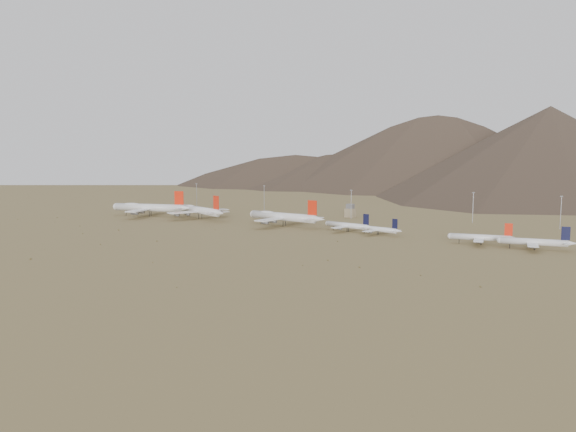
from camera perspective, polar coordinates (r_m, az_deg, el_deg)
The scene contains 16 objects.
ground at distance 422.39m, azimuth -4.37°, elevation -1.48°, with size 3000.00×3000.00×0.00m, color #A08953.
mountain_ridge at distance 1265.81m, azimuth 20.66°, elevation 10.25°, with size 4400.00×1000.00×300.00m.
widebody_west at distance 529.29m, azimuth -13.93°, elevation 0.85°, with size 76.99×61.08×23.59m.
widebody_centre at distance 500.57m, azimuth -8.97°, elevation 0.59°, with size 70.93×56.65×22.06m.
widebody_east at distance 446.14m, azimuth -0.48°, elevation -0.06°, with size 73.67×56.96×21.90m.
narrowbody_a at distance 416.98m, azimuth 6.15°, elevation -0.96°, with size 42.99×31.37×14.29m.
narrowbody_b at distance 403.91m, azimuth 9.17°, elevation -1.33°, with size 37.69×27.66×12.61m.
narrowbody_c at distance 377.02m, azimuth 19.10°, elevation -2.08°, with size 43.08×31.59×14.39m.
narrowbody_d at distance 369.08m, azimuth 23.84°, elevation -2.43°, with size 44.76×32.73×14.91m.
control_tower at distance 509.47m, azimuth 6.34°, elevation 0.47°, with size 8.00×8.00×12.00m.
mast_far_west at distance 601.45m, azimuth -9.26°, elevation 2.20°, with size 2.00×0.60×25.70m.
mast_west at distance 560.12m, azimuth -2.43°, elevation 1.96°, with size 2.00×0.60×25.70m.
mast_centre at distance 495.59m, azimuth 6.44°, elevation 1.33°, with size 2.00×0.60×25.70m.
mast_east at distance 489.10m, azimuth 18.28°, elevation 0.98°, with size 2.00×0.60×25.70m.
mast_far_east at distance 472.79m, azimuth 25.98°, elevation 0.46°, with size 2.00×0.60×25.70m.
desert_scrub at distance 363.28m, azimuth -11.64°, elevation -2.86°, with size 433.10×173.25×0.85m.
Camera 1 is at (245.96, -338.33, 58.75)m, focal length 35.00 mm.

